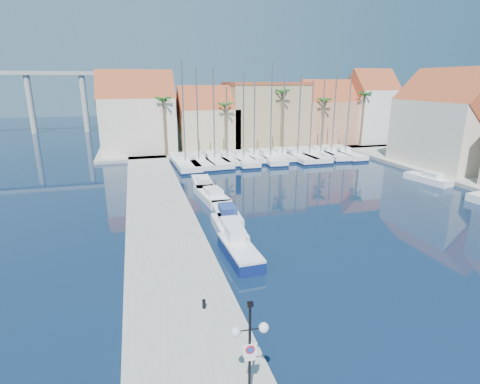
% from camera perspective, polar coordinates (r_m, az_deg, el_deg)
% --- Properties ---
extents(ground, '(260.00, 260.00, 0.00)m').
position_cam_1_polar(ground, '(25.05, 12.06, -12.68)').
color(ground, black).
rests_on(ground, ground).
extents(quay_west, '(6.00, 77.00, 0.50)m').
position_cam_1_polar(quay_west, '(34.78, -11.99, -3.74)').
color(quay_west, gray).
rests_on(quay_west, ground).
extents(shore_north, '(54.00, 16.00, 0.50)m').
position_cam_1_polar(shore_north, '(71.28, 1.40, 6.93)').
color(shore_north, gray).
rests_on(shore_north, ground).
extents(lamp_post, '(1.42, 0.42, 4.17)m').
position_cam_1_polar(lamp_post, '(14.42, 1.50, -21.17)').
color(lamp_post, black).
rests_on(lamp_post, quay_west).
extents(bollard, '(0.20, 0.20, 0.49)m').
position_cam_1_polar(bollard, '(20.75, -5.52, -16.62)').
color(bollard, black).
rests_on(bollard, quay_west).
extents(fishing_boat, '(2.03, 5.55, 1.92)m').
position_cam_1_polar(fishing_boat, '(26.80, -0.13, -8.73)').
color(fishing_boat, navy).
rests_on(fishing_boat, ground).
extents(motorboat_west_0, '(1.99, 5.97, 1.40)m').
position_cam_1_polar(motorboat_west_0, '(30.85, -1.69, -5.50)').
color(motorboat_west_0, white).
rests_on(motorboat_west_0, ground).
extents(motorboat_west_1, '(2.35, 6.32, 1.40)m').
position_cam_1_polar(motorboat_west_1, '(34.24, -2.07, -3.24)').
color(motorboat_west_1, white).
rests_on(motorboat_west_1, ground).
extents(motorboat_west_2, '(2.87, 7.03, 1.40)m').
position_cam_1_polar(motorboat_west_2, '(39.72, -4.33, -0.48)').
color(motorboat_west_2, white).
rests_on(motorboat_west_2, ground).
extents(motorboat_west_3, '(2.44, 6.60, 1.40)m').
position_cam_1_polar(motorboat_west_3, '(44.42, -5.69, 1.32)').
color(motorboat_west_3, white).
rests_on(motorboat_west_3, ground).
extents(motorboat_east_1, '(2.88, 6.03, 1.40)m').
position_cam_1_polar(motorboat_east_1, '(52.00, 26.77, 1.85)').
color(motorboat_east_1, white).
rests_on(motorboat_east_1, ground).
extents(sailboat_0, '(3.62, 11.96, 14.99)m').
position_cam_1_polar(sailboat_0, '(56.10, -8.42, 4.49)').
color(sailboat_0, white).
rests_on(sailboat_0, ground).
extents(sailboat_1, '(3.29, 11.30, 14.02)m').
position_cam_1_polar(sailboat_1, '(56.74, -6.42, 4.70)').
color(sailboat_1, white).
rests_on(sailboat_1, ground).
extents(sailboat_2, '(3.88, 11.81, 14.00)m').
position_cam_1_polar(sailboat_2, '(57.57, -4.05, 4.93)').
color(sailboat_2, white).
rests_on(sailboat_2, ground).
extents(sailboat_3, '(2.83, 8.69, 11.32)m').
position_cam_1_polar(sailboat_3, '(58.01, -2.12, 5.06)').
color(sailboat_3, white).
rests_on(sailboat_3, ground).
extents(sailboat_4, '(2.95, 10.65, 13.08)m').
position_cam_1_polar(sailboat_4, '(58.02, 0.35, 5.06)').
color(sailboat_4, white).
rests_on(sailboat_4, ground).
extents(sailboat_5, '(2.31, 8.50, 12.00)m').
position_cam_1_polar(sailboat_5, '(60.00, 2.01, 5.46)').
color(sailboat_5, white).
rests_on(sailboat_5, ground).
extents(sailboat_6, '(3.49, 10.94, 14.65)m').
position_cam_1_polar(sailboat_6, '(59.56, 4.45, 5.33)').
color(sailboat_6, white).
rests_on(sailboat_6, ground).
extents(sailboat_7, '(2.48, 8.60, 13.19)m').
position_cam_1_polar(sailboat_7, '(61.46, 6.29, 5.65)').
color(sailboat_7, white).
rests_on(sailboat_7, ground).
extents(sailboat_8, '(3.50, 11.26, 13.15)m').
position_cam_1_polar(sailboat_8, '(61.37, 8.49, 5.50)').
color(sailboat_8, white).
rests_on(sailboat_8, ground).
extents(sailboat_9, '(3.24, 11.27, 12.29)m').
position_cam_1_polar(sailboat_9, '(62.22, 10.26, 5.56)').
color(sailboat_9, white).
rests_on(sailboat_9, ground).
extents(sailboat_10, '(2.70, 8.28, 12.99)m').
position_cam_1_polar(sailboat_10, '(64.11, 11.99, 5.84)').
color(sailboat_10, white).
rests_on(sailboat_10, ground).
extents(sailboat_11, '(3.76, 11.13, 14.63)m').
position_cam_1_polar(sailboat_11, '(64.67, 13.53, 5.80)').
color(sailboat_11, white).
rests_on(sailboat_11, ground).
extents(sailboat_12, '(2.92, 10.64, 13.54)m').
position_cam_1_polar(sailboat_12, '(65.22, 15.47, 5.74)').
color(sailboat_12, white).
rests_on(sailboat_12, ground).
extents(building_0, '(12.30, 9.00, 13.50)m').
position_cam_1_polar(building_0, '(66.41, -15.35, 11.12)').
color(building_0, beige).
rests_on(building_0, shore_north).
extents(building_1, '(10.30, 8.00, 11.00)m').
position_cam_1_polar(building_1, '(67.73, -4.91, 10.68)').
color(building_1, beige).
rests_on(building_1, shore_north).
extents(building_2, '(14.20, 10.20, 11.50)m').
position_cam_1_polar(building_2, '(71.47, 3.79, 11.78)').
color(building_2, tan).
rests_on(building_2, shore_north).
extents(building_3, '(10.30, 8.00, 12.00)m').
position_cam_1_polar(building_3, '(75.45, 12.84, 11.35)').
color(building_3, '#B7735D').
rests_on(building_3, shore_north).
extents(building_4, '(8.30, 8.00, 14.00)m').
position_cam_1_polar(building_4, '(79.20, 19.11, 11.90)').
color(building_4, white).
rests_on(building_4, shore_north).
extents(building_6, '(9.00, 14.30, 13.50)m').
position_cam_1_polar(building_6, '(60.98, 29.25, 9.20)').
color(building_6, beige).
rests_on(building_6, shore_east).
extents(palm_0, '(2.60, 2.60, 10.15)m').
position_cam_1_polar(palm_0, '(61.43, -11.63, 13.36)').
color(palm_0, brown).
rests_on(palm_0, shore_north).
extents(palm_1, '(2.60, 2.60, 9.15)m').
position_cam_1_polar(palm_1, '(63.04, -2.26, 12.89)').
color(palm_1, brown).
rests_on(palm_1, shore_north).
extents(palm_2, '(2.60, 2.60, 11.15)m').
position_cam_1_polar(palm_2, '(66.01, 6.48, 14.60)').
color(palm_2, brown).
rests_on(palm_2, shore_north).
extents(palm_3, '(2.60, 2.60, 9.65)m').
position_cam_1_polar(palm_3, '(69.46, 12.74, 13.23)').
color(palm_3, brown).
rests_on(palm_3, shore_north).
extents(palm_4, '(2.60, 2.60, 10.65)m').
position_cam_1_polar(palm_4, '(73.53, 18.45, 13.70)').
color(palm_4, brown).
rests_on(palm_4, shore_north).
extents(viaduct, '(48.00, 2.20, 14.45)m').
position_cam_1_polar(viaduct, '(105.10, -32.30, 13.03)').
color(viaduct, '#9E9E99').
rests_on(viaduct, ground).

